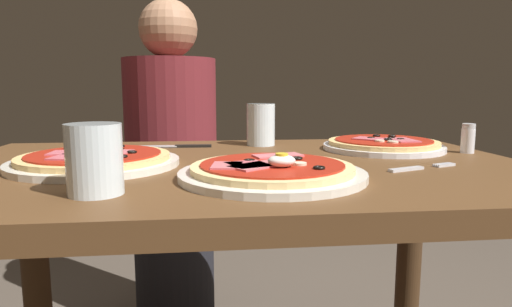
{
  "coord_description": "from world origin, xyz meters",
  "views": [
    {
      "loc": [
        -0.06,
        -0.86,
        0.89
      ],
      "look_at": [
        0.03,
        -0.08,
        0.76
      ],
      "focal_mm": 31.06,
      "sensor_mm": 36.0,
      "label": 1
    }
  ],
  "objects_px": {
    "dining_table": "(238,223)",
    "pizza_across_left": "(95,160)",
    "pizza_across_right": "(383,145)",
    "water_glass_far": "(261,127)",
    "knife": "(178,146)",
    "salt_shaker": "(468,139)",
    "pizza_foreground": "(272,171)",
    "diner_person": "(172,177)",
    "water_glass_near": "(95,164)",
    "fork": "(418,168)"
  },
  "relations": [
    {
      "from": "fork",
      "to": "salt_shaker",
      "type": "xyz_separation_m",
      "value": [
        0.21,
        0.18,
        0.03
      ]
    },
    {
      "from": "pizza_across_left",
      "to": "water_glass_near",
      "type": "bearing_deg",
      "value": -76.17
    },
    {
      "from": "pizza_foreground",
      "to": "knife",
      "type": "height_order",
      "value": "pizza_foreground"
    },
    {
      "from": "salt_shaker",
      "to": "diner_person",
      "type": "xyz_separation_m",
      "value": [
        -0.72,
        0.65,
        -0.21
      ]
    },
    {
      "from": "pizza_foreground",
      "to": "water_glass_far",
      "type": "distance_m",
      "value": 0.42
    },
    {
      "from": "pizza_foreground",
      "to": "knife",
      "type": "relative_size",
      "value": 1.59
    },
    {
      "from": "salt_shaker",
      "to": "fork",
      "type": "bearing_deg",
      "value": -139.11
    },
    {
      "from": "water_glass_far",
      "to": "salt_shaker",
      "type": "height_order",
      "value": "water_glass_far"
    },
    {
      "from": "water_glass_near",
      "to": "salt_shaker",
      "type": "bearing_deg",
      "value": 22.53
    },
    {
      "from": "salt_shaker",
      "to": "dining_table",
      "type": "bearing_deg",
      "value": -171.94
    },
    {
      "from": "dining_table",
      "to": "pizza_across_left",
      "type": "height_order",
      "value": "pizza_across_left"
    },
    {
      "from": "knife",
      "to": "salt_shaker",
      "type": "distance_m",
      "value": 0.68
    },
    {
      "from": "knife",
      "to": "pizza_across_right",
      "type": "bearing_deg",
      "value": -11.07
    },
    {
      "from": "pizza_across_left",
      "to": "salt_shaker",
      "type": "distance_m",
      "value": 0.81
    },
    {
      "from": "diner_person",
      "to": "salt_shaker",
      "type": "bearing_deg",
      "value": 137.98
    },
    {
      "from": "pizza_across_left",
      "to": "diner_person",
      "type": "bearing_deg",
      "value": 83.21
    },
    {
      "from": "pizza_across_left",
      "to": "salt_shaker",
      "type": "bearing_deg",
      "value": 5.72
    },
    {
      "from": "dining_table",
      "to": "pizza_foreground",
      "type": "distance_m",
      "value": 0.21
    },
    {
      "from": "pizza_across_right",
      "to": "water_glass_near",
      "type": "height_order",
      "value": "water_glass_near"
    },
    {
      "from": "pizza_foreground",
      "to": "diner_person",
      "type": "relative_size",
      "value": 0.26
    },
    {
      "from": "pizza_across_left",
      "to": "dining_table",
      "type": "bearing_deg",
      "value": 1.14
    },
    {
      "from": "diner_person",
      "to": "water_glass_near",
      "type": "bearing_deg",
      "value": 88.2
    },
    {
      "from": "dining_table",
      "to": "pizza_across_left",
      "type": "distance_m",
      "value": 0.31
    },
    {
      "from": "pizza_across_right",
      "to": "diner_person",
      "type": "relative_size",
      "value": 0.24
    },
    {
      "from": "pizza_across_right",
      "to": "fork",
      "type": "bearing_deg",
      "value": -98.22
    },
    {
      "from": "pizza_across_left",
      "to": "diner_person",
      "type": "relative_size",
      "value": 0.27
    },
    {
      "from": "diner_person",
      "to": "dining_table",
      "type": "bearing_deg",
      "value": 104.53
    },
    {
      "from": "pizza_across_right",
      "to": "knife",
      "type": "height_order",
      "value": "pizza_across_right"
    },
    {
      "from": "water_glass_far",
      "to": "knife",
      "type": "relative_size",
      "value": 0.55
    },
    {
      "from": "water_glass_near",
      "to": "knife",
      "type": "distance_m",
      "value": 0.49
    },
    {
      "from": "diner_person",
      "to": "fork",
      "type": "bearing_deg",
      "value": 121.74
    },
    {
      "from": "knife",
      "to": "salt_shaker",
      "type": "relative_size",
      "value": 2.92
    },
    {
      "from": "water_glass_near",
      "to": "knife",
      "type": "height_order",
      "value": "water_glass_near"
    },
    {
      "from": "water_glass_far",
      "to": "knife",
      "type": "bearing_deg",
      "value": -175.46
    },
    {
      "from": "dining_table",
      "to": "pizza_across_left",
      "type": "xyz_separation_m",
      "value": [
        -0.27,
        -0.01,
        0.14
      ]
    },
    {
      "from": "pizza_across_right",
      "to": "water_glass_far",
      "type": "relative_size",
      "value": 2.66
    },
    {
      "from": "dining_table",
      "to": "salt_shaker",
      "type": "xyz_separation_m",
      "value": [
        0.53,
        0.07,
        0.16
      ]
    },
    {
      "from": "pizza_across_left",
      "to": "water_glass_near",
      "type": "relative_size",
      "value": 3.16
    },
    {
      "from": "pizza_across_left",
      "to": "water_glass_far",
      "type": "height_order",
      "value": "water_glass_far"
    },
    {
      "from": "pizza_across_left",
      "to": "knife",
      "type": "xyz_separation_m",
      "value": [
        0.14,
        0.25,
        -0.01
      ]
    },
    {
      "from": "fork",
      "to": "salt_shaker",
      "type": "height_order",
      "value": "salt_shaker"
    },
    {
      "from": "pizza_foreground",
      "to": "salt_shaker",
      "type": "height_order",
      "value": "salt_shaker"
    },
    {
      "from": "water_glass_near",
      "to": "pizza_foreground",
      "type": "bearing_deg",
      "value": 17.08
    },
    {
      "from": "dining_table",
      "to": "fork",
      "type": "xyz_separation_m",
      "value": [
        0.32,
        -0.1,
        0.13
      ]
    },
    {
      "from": "pizza_across_right",
      "to": "salt_shaker",
      "type": "height_order",
      "value": "salt_shaker"
    },
    {
      "from": "pizza_across_left",
      "to": "knife",
      "type": "bearing_deg",
      "value": 60.49
    },
    {
      "from": "fork",
      "to": "dining_table",
      "type": "bearing_deg",
      "value": 162.18
    },
    {
      "from": "pizza_across_left",
      "to": "pizza_across_right",
      "type": "xyz_separation_m",
      "value": [
        0.63,
        0.15,
        0.0
      ]
    },
    {
      "from": "pizza_foreground",
      "to": "water_glass_near",
      "type": "distance_m",
      "value": 0.28
    },
    {
      "from": "pizza_across_left",
      "to": "salt_shaker",
      "type": "relative_size",
      "value": 4.72
    }
  ]
}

